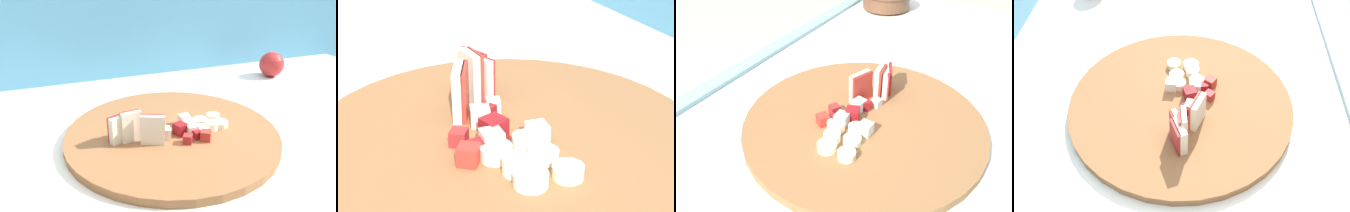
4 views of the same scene
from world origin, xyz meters
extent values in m
cube|color=#7A9EAD|center=(0.00, -0.34, 0.88)|extent=(1.43, 0.04, 0.04)
cylinder|color=brown|center=(-0.01, -0.02, 0.90)|extent=(0.40, 0.40, 0.02)
cube|color=#B22D23|center=(-0.06, -0.05, 0.93)|extent=(0.04, 0.02, 0.05)
cube|color=beige|center=(-0.06, -0.05, 0.93)|extent=(0.04, 0.03, 0.05)
cube|color=#B22D23|center=(-0.09, -0.02, 0.93)|extent=(0.04, 0.01, 0.06)
cube|color=beige|center=(-0.09, -0.03, 0.93)|extent=(0.04, 0.01, 0.06)
cube|color=#A32323|center=(-0.11, -0.02, 0.93)|extent=(0.04, 0.02, 0.05)
cube|color=beige|center=(-0.11, -0.02, 0.93)|extent=(0.04, 0.03, 0.05)
cube|color=#A32323|center=(-0.09, -0.01, 0.93)|extent=(0.04, 0.02, 0.05)
cube|color=#EFE5CC|center=(-0.09, -0.02, 0.93)|extent=(0.04, 0.02, 0.05)
cube|color=maroon|center=(0.00, -0.04, 0.92)|extent=(0.03, 0.03, 0.02)
cube|color=beige|center=(-0.05, -0.02, 0.91)|extent=(0.02, 0.02, 0.01)
cube|color=#A32323|center=(0.00, -0.07, 0.91)|extent=(0.02, 0.02, 0.02)
cube|color=maroon|center=(0.02, -0.06, 0.91)|extent=(0.02, 0.02, 0.01)
cube|color=maroon|center=(-0.04, -0.03, 0.91)|extent=(0.02, 0.02, 0.02)
cube|color=#EFE5CC|center=(-0.03, -0.04, 0.91)|extent=(0.02, 0.02, 0.02)
cube|color=white|center=(0.02, -0.04, 0.91)|extent=(0.02, 0.02, 0.02)
cube|color=white|center=(0.02, 0.00, 0.91)|extent=(0.02, 0.02, 0.02)
cube|color=#B22D23|center=(0.03, -0.07, 0.91)|extent=(0.03, 0.03, 0.02)
cylinder|color=white|center=(0.04, -0.05, 0.91)|extent=(0.03, 0.03, 0.01)
cylinder|color=white|center=(0.06, -0.04, 0.91)|extent=(0.03, 0.03, 0.02)
cylinder|color=white|center=(0.08, -0.03, 0.91)|extent=(0.03, 0.03, 0.01)
cylinder|color=white|center=(0.03, -0.01, 0.91)|extent=(0.03, 0.03, 0.01)
cylinder|color=#F4EAC6|center=(0.05, -0.01, 0.91)|extent=(0.03, 0.03, 0.01)
cylinder|color=beige|center=(0.09, 0.00, 0.91)|extent=(0.03, 0.03, 0.01)
cylinder|color=brown|center=(-0.57, -0.22, 0.89)|extent=(0.08, 0.08, 0.01)
cylinder|color=brown|center=(-0.57, -0.22, 0.92)|extent=(0.15, 0.15, 0.04)
camera|label=1|loc=(-0.22, -0.56, 1.21)|focal=36.89mm
camera|label=2|loc=(0.39, -0.18, 1.14)|focal=52.94mm
camera|label=3|loc=(0.40, 0.17, 1.25)|focal=35.76mm
camera|label=4|loc=(-0.49, -0.05, 1.40)|focal=41.09mm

